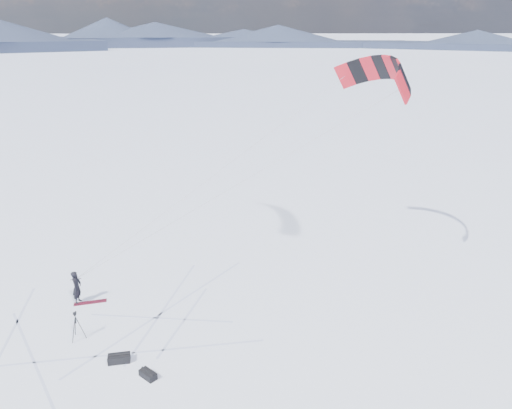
{
  "coord_description": "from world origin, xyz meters",
  "views": [
    {
      "loc": [
        6.55,
        -18.96,
        13.82
      ],
      "look_at": [
        7.55,
        6.68,
        4.57
      ],
      "focal_mm": 35.0,
      "sensor_mm": 36.0,
      "label": 1
    }
  ],
  "objects_px": {
    "tripod": "(76,322)",
    "gear_bag_a": "(119,358)",
    "snowkiter": "(79,302)",
    "gear_bag_b": "(148,374)",
    "snowboard": "(90,302)"
  },
  "relations": [
    {
      "from": "snowkiter",
      "to": "gear_bag_a",
      "type": "relative_size",
      "value": 1.81
    },
    {
      "from": "snowkiter",
      "to": "gear_bag_a",
      "type": "distance_m",
      "value": 6.04
    },
    {
      "from": "gear_bag_a",
      "to": "gear_bag_b",
      "type": "distance_m",
      "value": 1.79
    },
    {
      "from": "gear_bag_b",
      "to": "snowboard",
      "type": "bearing_deg",
      "value": 166.46
    },
    {
      "from": "tripod",
      "to": "gear_bag_a",
      "type": "relative_size",
      "value": 1.42
    },
    {
      "from": "snowkiter",
      "to": "snowboard",
      "type": "relative_size",
      "value": 1.09
    },
    {
      "from": "snowboard",
      "to": "tripod",
      "type": "distance_m",
      "value": 3.35
    },
    {
      "from": "tripod",
      "to": "gear_bag_b",
      "type": "bearing_deg",
      "value": -43.46
    },
    {
      "from": "gear_bag_a",
      "to": "gear_bag_b",
      "type": "bearing_deg",
      "value": -45.78
    },
    {
      "from": "snowboard",
      "to": "tripod",
      "type": "height_order",
      "value": "tripod"
    },
    {
      "from": "tripod",
      "to": "gear_bag_a",
      "type": "xyz_separation_m",
      "value": [
        2.31,
        -1.81,
        -0.73
      ]
    },
    {
      "from": "snowboard",
      "to": "gear_bag_a",
      "type": "xyz_separation_m",
      "value": [
        2.62,
        -5.02,
        0.16
      ]
    },
    {
      "from": "snowboard",
      "to": "tripod",
      "type": "xyz_separation_m",
      "value": [
        0.31,
        -3.21,
        0.89
      ]
    },
    {
      "from": "snowkiter",
      "to": "gear_bag_b",
      "type": "distance_m",
      "value": 7.74
    },
    {
      "from": "snowkiter",
      "to": "tripod",
      "type": "relative_size",
      "value": 1.28
    }
  ]
}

